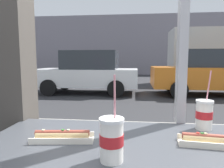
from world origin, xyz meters
The scene contains 10 objects.
ground_plane centered at (0.00, 8.00, 0.00)m, with size 60.00×60.00×0.00m, color #2D2D30.
sidewalk_strip centered at (0.00, 1.60, 0.06)m, with size 16.00×2.80×0.12m, color #9E998E.
building_facade_far centered at (0.00, 19.48, 2.85)m, with size 28.00×1.20×5.70m, color gray.
soda_cup_left centered at (-0.35, -0.44, 1.10)m, with size 0.09×0.09×0.32m.
soda_cup_right centered at (0.10, -0.05, 1.09)m, with size 0.09×0.09×0.31m.
hotdog_tray_near centered at (-0.59, -0.28, 1.04)m, with size 0.29×0.12×0.05m.
hotdog_tray_far centered at (0.05, -0.26, 1.04)m, with size 0.26×0.12×0.05m.
parked_car_white centered at (-2.20, 7.29, 0.88)m, with size 4.21×2.03×1.76m.
parked_car_orange centered at (2.77, 7.29, 0.90)m, with size 4.65×2.07×1.78m.
pedestrian centered at (-2.41, 1.89, 1.05)m, with size 0.32×0.32×1.63m.
Camera 1 is at (-0.27, -1.15, 1.38)m, focal length 32.91 mm.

